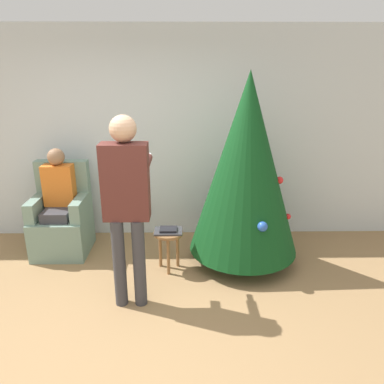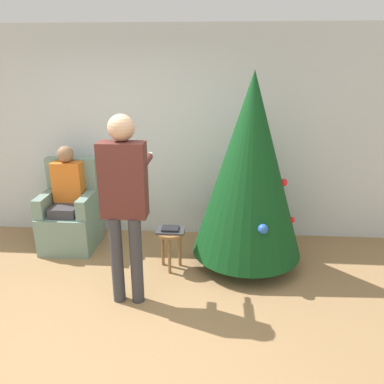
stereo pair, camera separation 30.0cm
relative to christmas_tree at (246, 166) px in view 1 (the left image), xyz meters
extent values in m
plane|color=#99754C|center=(-1.33, -1.41, -1.18)|extent=(14.00, 14.00, 0.00)
cube|color=silver|center=(-1.33, 0.82, 0.17)|extent=(8.00, 0.06, 2.70)
cylinder|color=brown|center=(0.00, 0.00, -1.09)|extent=(0.10, 0.10, 0.17)
cone|color=#0F4219|center=(0.00, 0.00, 0.00)|extent=(1.24, 1.24, 2.02)
sphere|color=red|center=(0.37, -0.06, -0.15)|extent=(0.08, 0.08, 0.08)
sphere|color=#2856B2|center=(0.12, -0.47, -0.52)|extent=(0.11, 0.11, 0.11)
sphere|color=red|center=(0.48, -0.10, -0.57)|extent=(0.06, 0.06, 0.06)
cube|color=gray|center=(-2.20, 0.26, -0.94)|extent=(0.64, 0.64, 0.48)
cube|color=gray|center=(-2.20, 0.51, -0.38)|extent=(0.64, 0.14, 0.64)
cube|color=gray|center=(-2.46, 0.26, -0.58)|extent=(0.12, 0.58, 0.24)
cube|color=gray|center=(-1.94, 0.26, -0.58)|extent=(0.12, 0.58, 0.24)
cylinder|color=#38383D|center=(-2.30, 0.06, -0.94)|extent=(0.11, 0.11, 0.48)
cylinder|color=#38383D|center=(-2.10, 0.06, -0.94)|extent=(0.11, 0.11, 0.48)
cube|color=#38383D|center=(-2.20, 0.21, -0.64)|extent=(0.32, 0.40, 0.12)
cube|color=orange|center=(-2.20, 0.36, -0.33)|extent=(0.36, 0.20, 0.50)
sphere|color=#936B4C|center=(-2.20, 0.36, 0.02)|extent=(0.20, 0.20, 0.20)
cylinder|color=#38383D|center=(-1.30, -0.83, -0.73)|extent=(0.12, 0.12, 0.89)
cylinder|color=#38383D|center=(-1.11, -0.83, -0.73)|extent=(0.12, 0.12, 0.89)
cube|color=#562823|center=(-1.21, -0.77, 0.06)|extent=(0.42, 0.20, 0.70)
sphere|color=tan|center=(-1.21, -0.73, 0.53)|extent=(0.24, 0.24, 0.24)
cylinder|color=#562823|center=(-1.38, -0.58, 0.20)|extent=(0.08, 0.30, 0.08)
cylinder|color=#562823|center=(-1.03, -0.58, 0.20)|extent=(0.08, 0.30, 0.08)
cube|color=white|center=(-1.03, -0.39, 0.20)|extent=(0.04, 0.14, 0.04)
cylinder|color=olive|center=(-0.86, -0.18, -0.73)|extent=(0.33, 0.33, 0.03)
cylinder|color=olive|center=(-0.86, -0.29, -0.96)|extent=(0.04, 0.04, 0.43)
cylinder|color=olive|center=(-0.76, -0.12, -0.96)|extent=(0.04, 0.04, 0.43)
cylinder|color=olive|center=(-0.96, -0.12, -0.96)|extent=(0.04, 0.04, 0.43)
cube|color=#38383D|center=(-0.86, -0.18, -0.70)|extent=(0.31, 0.22, 0.02)
cube|color=black|center=(-0.86, -0.18, -0.68)|extent=(0.19, 0.15, 0.02)
camera|label=1|loc=(-0.66, -3.97, 1.08)|focal=35.00mm
camera|label=2|loc=(-0.36, -3.96, 1.08)|focal=35.00mm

